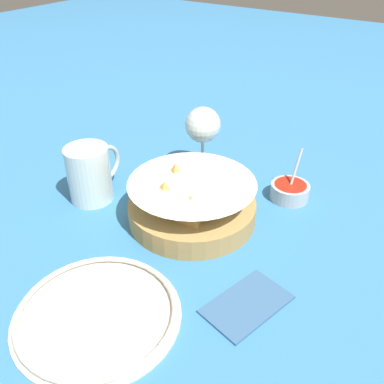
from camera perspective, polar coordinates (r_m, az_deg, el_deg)
name	(u,v)px	position (r m, az deg, el deg)	size (l,w,h in m)	color
ground_plane	(168,218)	(0.79, -3.27, -3.46)	(4.00, 4.00, 0.00)	teal
food_basket	(191,202)	(0.77, -0.19, -1.37)	(0.23, 0.23, 0.10)	#B2894C
sauce_cup	(290,190)	(0.86, 12.91, 0.20)	(0.08, 0.08, 0.10)	#B7B7BC
wine_glass	(203,127)	(0.90, 1.45, 8.66)	(0.07, 0.07, 0.14)	silver
beer_mug	(90,176)	(0.84, -13.42, 2.14)	(0.13, 0.08, 0.11)	silver
side_plate	(97,313)	(0.63, -12.54, -15.52)	(0.23, 0.23, 0.01)	silver
napkin	(247,303)	(0.64, 7.33, -14.50)	(0.14, 0.10, 0.01)	#38608E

